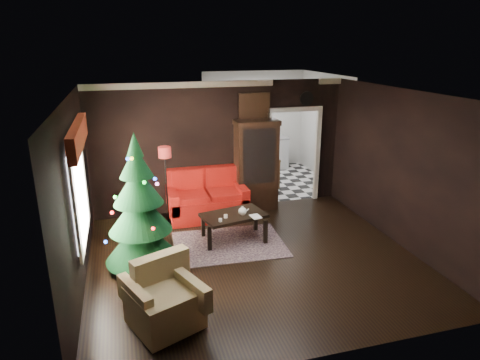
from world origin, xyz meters
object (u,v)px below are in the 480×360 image
object	(u,v)px
curio_cabinet	(256,167)
armchair	(164,296)
christmas_tree	(139,208)
coffee_table	(234,227)
teapot	(242,211)
loveseat	(207,195)
wall_clock	(306,99)
kitchen_table	(263,172)
floor_lamp	(167,186)

from	to	relation	value
curio_cabinet	armchair	distance (m)	4.44
christmas_tree	armchair	distance (m)	1.77
christmas_tree	coffee_table	xyz separation A→B (m)	(1.70, 0.58, -0.78)
teapot	christmas_tree	bearing A→B (deg)	-165.30
loveseat	christmas_tree	size ratio (longest dim) A/B	0.74
curio_cabinet	coffee_table	xyz separation A→B (m)	(-0.90, -1.45, -0.68)
curio_cabinet	wall_clock	bearing A→B (deg)	8.53
teapot	kitchen_table	size ratio (longest dim) A/B	0.23
christmas_tree	coffee_table	bearing A→B (deg)	18.88
armchair	christmas_tree	bearing A→B (deg)	73.26
armchair	kitchen_table	distance (m)	5.97
curio_cabinet	christmas_tree	xyz separation A→B (m)	(-2.60, -2.03, 0.10)
loveseat	armchair	world-z (taller)	loveseat
floor_lamp	christmas_tree	xyz separation A→B (m)	(-0.60, -1.64, 0.22)
wall_clock	floor_lamp	bearing A→B (deg)	-169.74
floor_lamp	coffee_table	bearing A→B (deg)	-43.67
wall_clock	kitchen_table	distance (m)	2.43
teapot	kitchen_table	distance (m)	3.30
teapot	wall_clock	world-z (taller)	wall_clock
christmas_tree	coffee_table	size ratio (longest dim) A/B	2.01
loveseat	curio_cabinet	bearing A→B (deg)	10.83
loveseat	coffee_table	bearing A→B (deg)	-78.34
curio_cabinet	kitchen_table	xyz separation A→B (m)	(0.65, 1.43, -0.57)
curio_cabinet	wall_clock	size ratio (longest dim) A/B	5.94
christmas_tree	armchair	xyz separation A→B (m)	(0.18, -1.66, -0.59)
coffee_table	teapot	world-z (taller)	teapot
christmas_tree	floor_lamp	bearing A→B (deg)	69.97
curio_cabinet	kitchen_table	size ratio (longest dim) A/B	2.53
curio_cabinet	coffee_table	world-z (taller)	curio_cabinet
coffee_table	wall_clock	size ratio (longest dim) A/B	3.57
curio_cabinet	loveseat	bearing A→B (deg)	-169.17
floor_lamp	kitchen_table	xyz separation A→B (m)	(2.65, 1.83, -0.45)
christmas_tree	kitchen_table	world-z (taller)	christmas_tree
armchair	teapot	bearing A→B (deg)	29.26
curio_cabinet	teapot	size ratio (longest dim) A/B	11.01
christmas_tree	coffee_table	world-z (taller)	christmas_tree
loveseat	coffee_table	xyz separation A→B (m)	(0.25, -1.23, -0.23)
floor_lamp	teapot	xyz separation A→B (m)	(1.25, -1.15, -0.22)
loveseat	curio_cabinet	world-z (taller)	curio_cabinet
coffee_table	kitchen_table	size ratio (longest dim) A/B	1.52
loveseat	armchair	xyz separation A→B (m)	(-1.27, -3.47, -0.04)
floor_lamp	kitchen_table	bearing A→B (deg)	34.62
teapot	floor_lamp	bearing A→B (deg)	137.23
loveseat	kitchen_table	xyz separation A→B (m)	(1.80, 1.65, -0.12)
floor_lamp	armchair	world-z (taller)	floor_lamp
armchair	teapot	xyz separation A→B (m)	(1.66, 2.14, 0.15)
curio_cabinet	wall_clock	distance (m)	1.88
floor_lamp	coffee_table	distance (m)	1.63
armchair	kitchen_table	xyz separation A→B (m)	(3.07, 5.12, -0.09)
floor_lamp	teapot	distance (m)	1.71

